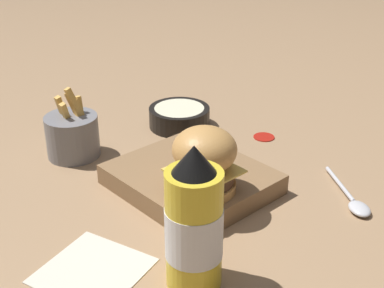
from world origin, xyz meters
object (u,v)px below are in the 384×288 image
at_px(ketchup_bottle, 194,225).
at_px(fries_basket, 73,135).
at_px(burger, 204,160).
at_px(side_bowl, 179,116).
at_px(serving_board, 192,180).
at_px(spoon, 355,203).

relative_size(ketchup_bottle, fries_basket, 1.46).
bearing_deg(burger, ketchup_bottle, 132.06).
distance_m(burger, fries_basket, 0.31).
relative_size(ketchup_bottle, side_bowl, 1.56).
height_order(serving_board, spoon, serving_board).
height_order(burger, fries_basket, burger).
bearing_deg(spoon, side_bowl, -146.20).
height_order(ketchup_bottle, spoon, ketchup_bottle).
distance_m(ketchup_bottle, fries_basket, 0.43).
xyz_separation_m(serving_board, ketchup_bottle, (-0.17, 0.16, 0.07)).
distance_m(serving_board, side_bowl, 0.26).
bearing_deg(side_bowl, ketchup_bottle, 140.99).
bearing_deg(spoon, serving_board, -110.82).
distance_m(fries_basket, side_bowl, 0.24).
bearing_deg(fries_basket, serving_board, -161.37).
distance_m(burger, ketchup_bottle, 0.17).
xyz_separation_m(burger, spoon, (-0.16, -0.18, -0.08)).
height_order(ketchup_bottle, side_bowl, ketchup_bottle).
bearing_deg(serving_board, spoon, -144.17).
bearing_deg(serving_board, ketchup_bottle, 138.17).
bearing_deg(side_bowl, serving_board, 143.55).
distance_m(ketchup_bottle, side_bowl, 0.50).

